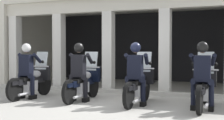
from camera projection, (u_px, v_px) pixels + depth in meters
The scene contains 11 objects.
ground_plane at pixel (140, 90), 11.13m from camera, with size 80.00×80.00×0.00m, color #A8A59E.
station_building at pixel (155, 33), 12.84m from camera, with size 10.92×4.96×3.31m.
kerb_strip at pixel (131, 92), 10.13m from camera, with size 10.42×0.24×0.12m, color #B7B5AD.
motorcycle_far_left at pixel (33, 80), 9.36m from camera, with size 0.62×2.04×1.35m.
police_officer_far_left at pixel (27, 66), 9.08m from camera, with size 0.63×0.61×1.58m.
motorcycle_center_left at pixel (84, 82), 8.86m from camera, with size 0.62×2.04×1.35m.
police_officer_center_left at pixel (79, 67), 8.59m from camera, with size 0.63×0.61×1.58m.
motorcycle_center_right at pixel (139, 85), 8.21m from camera, with size 0.62×2.04×1.35m.
police_officer_center_right at pixel (136, 68), 7.93m from camera, with size 0.63×0.61×1.58m.
motorcycle_far_right at pixel (204, 87), 7.56m from camera, with size 0.62×2.04×1.35m.
police_officer_far_right at pixel (203, 70), 7.28m from camera, with size 0.63×0.61×1.58m.
Camera 1 is at (3.22, -7.66, 1.36)m, focal length 51.09 mm.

